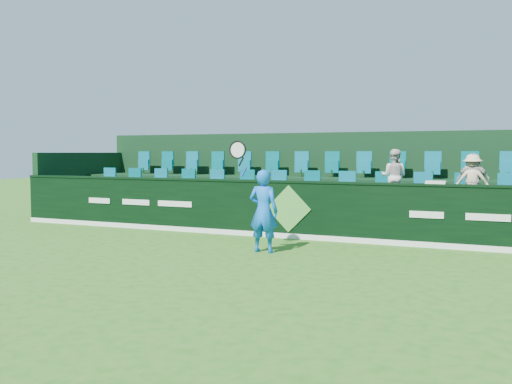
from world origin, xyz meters
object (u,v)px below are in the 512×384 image
at_px(spectator_middle, 473,180).
at_px(towel, 436,182).
at_px(tennis_player, 263,210).
at_px(spectator_left, 394,176).
at_px(spectator_right, 472,180).

xyz_separation_m(spectator_middle, towel, (-0.67, -1.12, -0.01)).
relative_size(tennis_player, spectator_middle, 1.95).
xyz_separation_m(tennis_player, spectator_left, (2.01, 3.13, 0.59)).
bearing_deg(spectator_left, tennis_player, 62.12).
relative_size(spectator_left, spectator_middle, 1.08).
xyz_separation_m(tennis_player, towel, (3.09, 2.01, 0.53)).
relative_size(spectator_middle, towel, 2.93).
distance_m(spectator_middle, towel, 1.30).
relative_size(spectator_left, spectator_right, 1.10).
distance_m(spectator_left, towel, 1.56).
bearing_deg(spectator_middle, spectator_right, -4.47).
xyz_separation_m(spectator_left, spectator_middle, (1.75, 0.00, -0.05)).
height_order(spectator_middle, spectator_right, spectator_middle).
distance_m(spectator_left, spectator_middle, 1.75).
distance_m(spectator_middle, spectator_right, 0.02).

